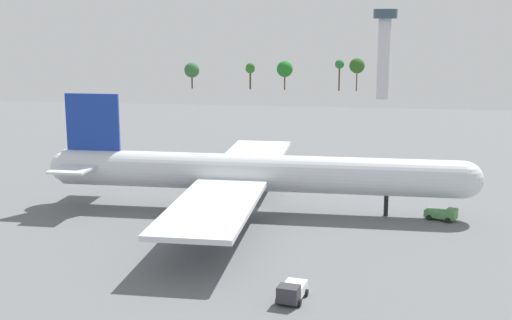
% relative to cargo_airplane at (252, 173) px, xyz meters
% --- Properties ---
extents(ground_plane, '(281.25, 281.25, 0.00)m').
position_rel_cargo_airplane_xyz_m(ground_plane, '(0.57, 0.00, -6.17)').
color(ground_plane, slate).
extents(cargo_airplane, '(70.31, 65.41, 18.63)m').
position_rel_cargo_airplane_xyz_m(cargo_airplane, '(0.00, 0.00, 0.00)').
color(cargo_airplane, silver).
rests_on(cargo_airplane, ground_plane).
extents(baggage_tug, '(5.23, 4.02, 1.92)m').
position_rel_cargo_airplane_xyz_m(baggage_tug, '(29.89, -0.96, -5.19)').
color(baggage_tug, '#4C8C4C').
rests_on(baggage_tug, ground_plane).
extents(cargo_loader, '(3.39, 5.14, 2.16)m').
position_rel_cargo_airplane_xyz_m(cargo_loader, '(9.91, -35.06, -5.07)').
color(cargo_loader, '#333338').
rests_on(cargo_loader, ground_plane).
extents(safety_cone_nose, '(0.53, 0.53, 0.76)m').
position_rel_cargo_airplane_xyz_m(safety_cone_nose, '(32.21, 1.40, -5.79)').
color(safety_cone_nose, orange).
rests_on(safety_cone_nose, ground_plane).
extents(control_tower, '(9.45, 9.45, 35.76)m').
position_rel_cargo_airplane_xyz_m(control_tower, '(26.32, 171.58, 15.11)').
color(control_tower, silver).
rests_on(control_tower, ground_plane).
extents(tree_line_backdrop, '(84.12, 7.46, 14.90)m').
position_rel_cargo_airplane_xyz_m(tree_line_backdrop, '(-21.45, 203.74, 3.70)').
color(tree_line_backdrop, '#51381E').
rests_on(tree_line_backdrop, ground_plane).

